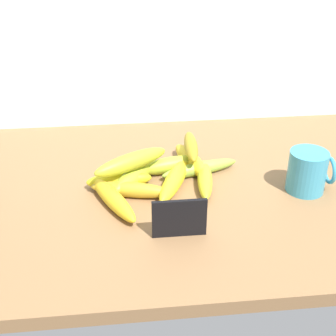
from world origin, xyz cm
name	(u,v)px	position (x,y,z in cm)	size (l,w,h in cm)	color
counter_top	(196,191)	(0.00, 0.00, 1.50)	(110.00, 76.00, 3.00)	olive
back_wall	(177,13)	(0.00, 39.00, 35.00)	(130.00, 2.00, 70.00)	silver
chalkboard_sign	(179,220)	(-6.57, -18.57, 6.86)	(11.00, 1.80, 8.40)	black
coffee_mug	(308,171)	(25.13, -4.47, 7.95)	(10.34, 8.84, 9.91)	teal
banana_0	(131,190)	(-15.55, -2.93, 4.79)	(19.11, 3.58, 3.58)	gold
banana_1	(135,175)	(-14.43, 2.80, 5.17)	(16.72, 4.35, 4.35)	#ADBE2F
banana_2	(119,180)	(-18.22, 1.37, 4.96)	(15.36, 3.92, 3.92)	yellow
banana_3	(175,181)	(-5.28, -0.36, 5.00)	(20.07, 4.01, 4.01)	yellow
banana_4	(113,199)	(-19.76, -6.48, 4.91)	(20.26, 3.83, 3.83)	yellow
banana_5	(190,161)	(-0.34, 8.95, 5.03)	(17.50, 4.07, 4.07)	yellow
banana_6	(205,179)	(1.96, -0.18, 4.75)	(17.28, 3.49, 3.49)	gold
banana_7	(200,169)	(1.61, 5.33, 4.64)	(20.10, 3.28, 3.28)	#8CAF3B
banana_8	(171,165)	(-5.28, 7.21, 5.04)	(16.11, 4.08, 4.08)	#B0C230
banana_9	(131,162)	(-15.26, 1.92, 9.40)	(19.50, 4.09, 4.09)	gold
banana_10	(192,146)	(0.15, 9.66, 8.69)	(15.62, 3.25, 3.25)	#A2881E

